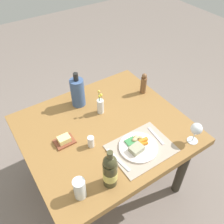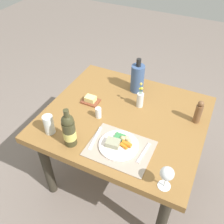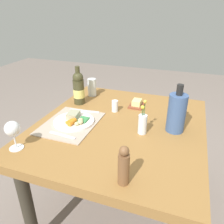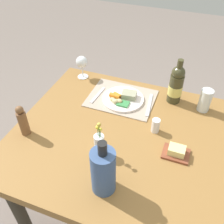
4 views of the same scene
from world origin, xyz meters
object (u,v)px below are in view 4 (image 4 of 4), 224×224
object	(u,v)px
dinner_plate	(123,98)
salt_shaker	(156,126)
fork	(149,105)
cooler_bottle	(103,171)
wine_glass	(82,63)
dining_table	(120,146)
pepper_mill	(23,121)
flower_vase	(99,143)
water_tumbler	(205,102)
knife	(98,95)
wine_bottle	(176,85)
butter_dish	(176,152)

from	to	relation	value
dinner_plate	salt_shaker	bearing A→B (deg)	142.76
fork	salt_shaker	distance (m)	0.21
cooler_bottle	wine_glass	bearing A→B (deg)	-58.58
dining_table	pepper_mill	bearing A→B (deg)	19.30
flower_vase	dinner_plate	bearing A→B (deg)	-86.93
water_tumbler	dinner_plate	bearing A→B (deg)	10.50
dinner_plate	cooler_bottle	xyz separation A→B (m)	(-0.12, 0.60, 0.10)
dinner_plate	knife	size ratio (longest dim) A/B	1.47
wine_glass	pepper_mill	bearing A→B (deg)	85.22
flower_vase	cooler_bottle	xyz separation A→B (m)	(-0.09, 0.17, 0.05)
dinner_plate	water_tumbler	xyz separation A→B (m)	(-0.47, -0.09, 0.04)
dinner_plate	salt_shaker	size ratio (longest dim) A/B	3.18
salt_shaker	water_tumbler	bearing A→B (deg)	-129.21
knife	wine_bottle	distance (m)	0.48
flower_vase	fork	bearing A→B (deg)	-107.76
salt_shaker	wine_bottle	distance (m)	0.31
dinner_plate	pepper_mill	xyz separation A→B (m)	(0.40, 0.44, 0.07)
wine_glass	cooler_bottle	xyz separation A→B (m)	(-0.46, 0.76, 0.00)
pepper_mill	cooler_bottle	world-z (taller)	cooler_bottle
knife	flower_vase	bearing A→B (deg)	119.50
water_tumbler	wine_glass	world-z (taller)	wine_glass
dining_table	wine_glass	xyz separation A→B (m)	(0.43, -0.43, 0.20)
dining_table	fork	xyz separation A→B (m)	(-0.08, -0.29, 0.10)
fork	knife	bearing A→B (deg)	-3.03
wine_glass	wine_bottle	world-z (taller)	wine_bottle
dining_table	fork	world-z (taller)	fork
flower_vase	salt_shaker	bearing A→B (deg)	-132.36
flower_vase	salt_shaker	xyz separation A→B (m)	(-0.22, -0.24, -0.03)
fork	knife	world-z (taller)	same
dinner_plate	flower_vase	world-z (taller)	flower_vase
cooler_bottle	dinner_plate	bearing A→B (deg)	-79.08
fork	salt_shaker	size ratio (longest dim) A/B	2.64
salt_shaker	butter_dish	bearing A→B (deg)	137.49
knife	wine_bottle	size ratio (longest dim) A/B	0.61
flower_vase	cooler_bottle	distance (m)	0.20
wine_bottle	dining_table	bearing A→B (deg)	61.83
butter_dish	wine_bottle	world-z (taller)	wine_bottle
water_tumbler	wine_bottle	world-z (taller)	wine_bottle
wine_bottle	knife	bearing A→B (deg)	15.12
fork	dining_table	bearing A→B (deg)	66.96
dinner_plate	water_tumbler	distance (m)	0.48
dining_table	flower_vase	bearing A→B (deg)	69.33
water_tumbler	pepper_mill	world-z (taller)	pepper_mill
butter_dish	flower_vase	distance (m)	0.38
dinner_plate	cooler_bottle	bearing A→B (deg)	100.92
dining_table	water_tumbler	distance (m)	0.55
knife	flower_vase	size ratio (longest dim) A/B	0.84
knife	cooler_bottle	size ratio (longest dim) A/B	0.61
knife	flower_vase	world-z (taller)	flower_vase
knife	water_tumbler	bearing A→B (deg)	-165.89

